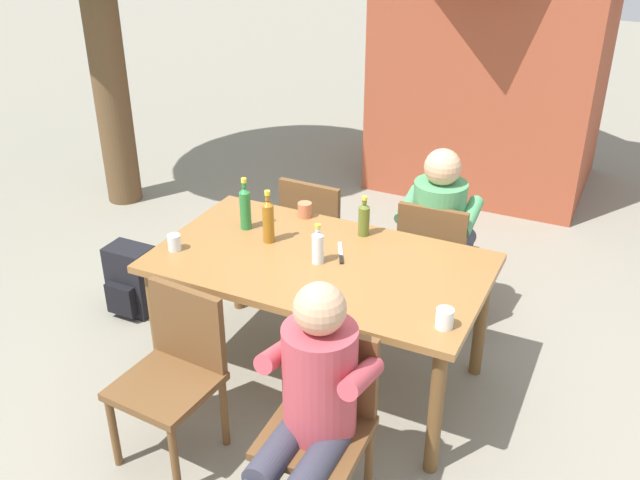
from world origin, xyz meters
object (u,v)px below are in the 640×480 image
(dining_table, at_px, (320,274))
(bottle_olive, at_px, (364,219))
(chair_far_right, at_px, (434,256))
(cup_white, at_px, (445,318))
(chair_near_left, at_px, (175,367))
(bottle_amber, at_px, (268,220))
(bottle_clear, at_px, (317,246))
(chair_near_right, at_px, (322,415))
(bottle_green, at_px, (245,207))
(table_knife, at_px, (341,254))
(cup_glass, at_px, (174,242))
(brick_kiosk, at_px, (496,38))
(chair_far_left, at_px, (318,231))
(backpack_by_near_side, at_px, (131,281))
(person_in_plaid_shirt, at_px, (312,401))
(person_in_white_shirt, at_px, (441,225))
(cup_terracotta, at_px, (305,210))

(dining_table, bearing_deg, bottle_olive, 75.32)
(chair_far_right, height_order, cup_white, chair_far_right)
(chair_near_left, height_order, bottle_olive, bottle_olive)
(bottle_amber, relative_size, bottle_olive, 1.30)
(cup_white, bearing_deg, bottle_clear, 159.64)
(chair_near_right, xyz_separation_m, bottle_green, (-0.94, 0.95, 0.42))
(bottle_olive, relative_size, table_knife, 1.06)
(dining_table, height_order, cup_glass, cup_glass)
(cup_glass, xyz_separation_m, brick_kiosk, (0.86, 3.56, 0.49))
(chair_near_right, bearing_deg, cup_glass, 154.24)
(chair_near_left, bearing_deg, table_knife, 62.36)
(chair_far_left, xyz_separation_m, backpack_by_near_side, (-1.01, -0.72, -0.26))
(bottle_olive, xyz_separation_m, backpack_by_near_side, (-1.50, -0.29, -0.65))
(bottle_amber, xyz_separation_m, cup_glass, (-0.42, -0.31, -0.09))
(cup_white, bearing_deg, bottle_amber, 161.21)
(brick_kiosk, bearing_deg, chair_near_right, -85.86)
(chair_near_right, bearing_deg, bottle_clear, 117.17)
(person_in_plaid_shirt, bearing_deg, table_knife, 107.64)
(chair_near_left, relative_size, brick_kiosk, 0.35)
(chair_near_left, relative_size, person_in_white_shirt, 0.74)
(person_in_plaid_shirt, xyz_separation_m, brick_kiosk, (-0.30, 4.23, 0.65))
(chair_near_right, xyz_separation_m, cup_glass, (-1.16, 0.56, 0.33))
(cup_glass, bearing_deg, person_in_white_shirt, 44.68)
(bottle_green, bearing_deg, chair_near_left, -80.72)
(person_in_plaid_shirt, xyz_separation_m, cup_white, (0.38, 0.59, 0.16))
(brick_kiosk, bearing_deg, cup_terracotta, -98.00)
(chair_far_right, height_order, bottle_olive, bottle_olive)
(cup_glass, height_order, brick_kiosk, brick_kiosk)
(dining_table, relative_size, bottle_clear, 7.91)
(cup_terracotta, bearing_deg, chair_near_left, -93.83)
(bottle_green, bearing_deg, bottle_olive, 18.54)
(dining_table, height_order, bottle_amber, bottle_amber)
(chair_near_left, distance_m, chair_far_left, 1.60)
(bottle_clear, bearing_deg, person_in_white_shirt, 66.83)
(bottle_amber, xyz_separation_m, backpack_by_near_side, (-1.06, 0.01, -0.68))
(chair_near_right, relative_size, cup_terracotta, 9.74)
(bottle_olive, xyz_separation_m, table_knife, (-0.02, -0.27, -0.10))
(chair_far_right, relative_size, chair_near_left, 1.00)
(cup_terracotta, bearing_deg, cup_glass, -124.01)
(bottle_olive, height_order, brick_kiosk, brick_kiosk)
(bottle_amber, height_order, bottle_olive, bottle_amber)
(chair_far_left, bearing_deg, chair_near_right, -63.60)
(chair_far_left, xyz_separation_m, table_knife, (0.48, -0.70, 0.29))
(dining_table, bearing_deg, person_in_white_shirt, 66.37)
(cup_terracotta, bearing_deg, chair_far_right, 27.23)
(brick_kiosk, bearing_deg, backpack_by_near_side, -114.87)
(chair_far_left, relative_size, person_in_plaid_shirt, 0.74)
(bottle_green, bearing_deg, chair_far_left, 77.10)
(chair_far_right, relative_size, person_in_white_shirt, 0.74)
(chair_far_right, bearing_deg, bottle_green, -145.73)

